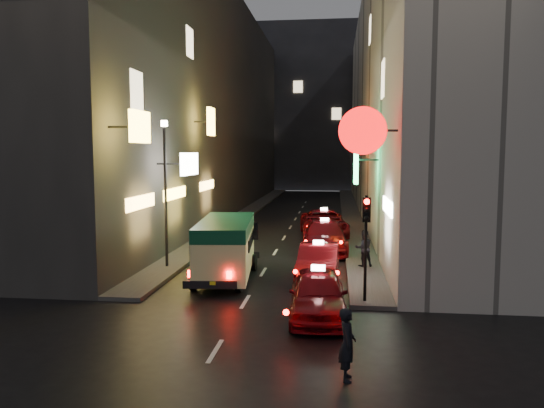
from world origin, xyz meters
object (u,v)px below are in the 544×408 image
at_px(taxi_near, 318,290).
at_px(lamp_post, 165,183).
at_px(minibus, 226,242).
at_px(pedestrian_crossing, 347,339).
at_px(traffic_light, 366,225).

xyz_separation_m(taxi_near, lamp_post, (-6.70, 5.91, 2.87)).
bearing_deg(taxi_near, minibus, 130.53).
bearing_deg(taxi_near, pedestrian_crossing, -79.75).
xyz_separation_m(pedestrian_crossing, lamp_post, (-7.50, 10.32, 2.80)).
distance_m(taxi_near, traffic_light, 2.74).
height_order(taxi_near, traffic_light, traffic_light).
distance_m(taxi_near, pedestrian_crossing, 4.48).
relative_size(taxi_near, pedestrian_crossing, 2.94).
relative_size(pedestrian_crossing, lamp_post, 0.30).
height_order(minibus, traffic_light, traffic_light).
bearing_deg(lamp_post, traffic_light, -28.91).
relative_size(taxi_near, lamp_post, 0.87).
xyz_separation_m(taxi_near, traffic_light, (1.50, 1.39, 1.84)).
distance_m(minibus, traffic_light, 6.21).
xyz_separation_m(minibus, traffic_light, (5.28, -3.04, 1.18)).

